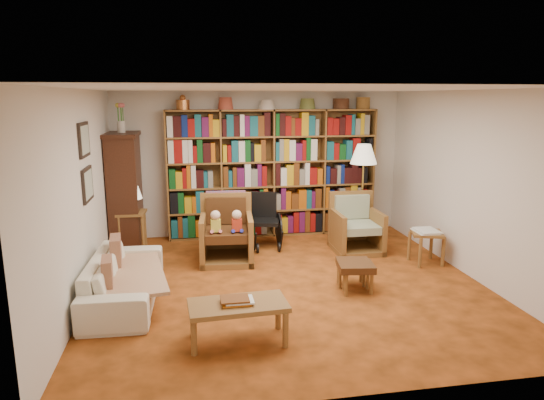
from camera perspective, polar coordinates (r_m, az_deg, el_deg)
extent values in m
plane|color=#B5541B|center=(6.48, 1.95, -9.79)|extent=(5.00, 5.00, 0.00)
plane|color=white|center=(6.01, 2.12, 12.92)|extent=(5.00, 5.00, 0.00)
plane|color=silver|center=(8.55, -1.41, 4.27)|extent=(5.00, 0.00, 5.00)
plane|color=silver|center=(3.78, 9.85, -5.97)|extent=(5.00, 0.00, 5.00)
plane|color=silver|center=(6.13, -21.51, 0.30)|extent=(0.00, 5.00, 5.00)
plane|color=silver|center=(7.06, 22.31, 1.71)|extent=(0.00, 5.00, 5.00)
cube|color=brown|center=(8.45, 0.10, 3.15)|extent=(3.60, 0.30, 2.20)
cube|color=#3D1D10|center=(8.09, -16.86, 0.78)|extent=(0.45, 0.90, 1.80)
cube|color=#3D1D10|center=(7.97, -17.27, 7.36)|extent=(0.50, 0.95, 0.06)
cylinder|color=beige|center=(7.96, -17.33, 8.22)|extent=(0.12, 0.12, 0.18)
cube|color=black|center=(6.32, -21.26, 6.63)|extent=(0.03, 0.52, 0.42)
cube|color=gray|center=(6.32, -21.12, 6.64)|extent=(0.01, 0.44, 0.34)
cube|color=black|center=(6.39, -20.88, 1.73)|extent=(0.03, 0.52, 0.42)
cube|color=gray|center=(6.39, -20.75, 1.73)|extent=(0.01, 0.44, 0.34)
imported|color=beige|center=(6.14, -16.98, -8.79)|extent=(1.93, 0.81, 0.56)
cube|color=beige|center=(6.13, -16.52, -8.60)|extent=(1.03, 1.61, 0.04)
cube|color=maroon|center=(6.43, -17.86, -6.28)|extent=(0.16, 0.40, 0.39)
cube|color=maroon|center=(5.78, -18.79, -8.44)|extent=(0.15, 0.36, 0.35)
cube|color=brown|center=(7.88, -16.20, -1.47)|extent=(0.45, 0.45, 0.04)
cylinder|color=brown|center=(7.82, -17.46, -4.12)|extent=(0.05, 0.05, 0.61)
cylinder|color=brown|center=(7.78, -14.93, -4.05)|extent=(0.05, 0.05, 0.61)
cylinder|color=brown|center=(8.15, -17.16, -3.45)|extent=(0.05, 0.05, 0.61)
cylinder|color=brown|center=(8.11, -14.72, -3.38)|extent=(0.05, 0.05, 0.61)
cylinder|color=gold|center=(7.86, -16.25, -0.62)|extent=(0.12, 0.12, 0.20)
cone|color=#EEE5C4|center=(7.81, -16.36, 1.16)|extent=(0.36, 0.36, 0.28)
cube|color=brown|center=(7.33, -5.32, -6.83)|extent=(0.84, 0.87, 0.09)
cube|color=brown|center=(7.22, -8.15, -4.68)|extent=(0.14, 0.81, 0.69)
cube|color=brown|center=(7.27, -2.60, -4.45)|extent=(0.14, 0.81, 0.69)
cube|color=brown|center=(7.54, -5.60, -2.77)|extent=(0.78, 0.15, 0.97)
cube|color=#4A2913|center=(7.18, -5.36, -3.98)|extent=(0.66, 0.73, 0.13)
cube|color=#4A2913|center=(7.42, -5.59, -1.23)|extent=(0.61, 0.16, 0.41)
cube|color=#BC323F|center=(7.51, -5.67, -0.55)|extent=(0.61, 0.11, 0.43)
cube|color=brown|center=(7.87, 9.85, -5.65)|extent=(0.73, 0.76, 0.08)
cube|color=brown|center=(7.68, 7.62, -3.81)|extent=(0.07, 0.76, 0.65)
cube|color=brown|center=(7.90, 12.17, -3.53)|extent=(0.07, 0.76, 0.65)
cube|color=brown|center=(8.06, 9.16, -2.14)|extent=(0.73, 0.08, 0.91)
cube|color=#97A382|center=(7.74, 10.02, -3.15)|extent=(0.57, 0.64, 0.12)
cube|color=#97A382|center=(7.95, 9.37, -0.78)|extent=(0.57, 0.10, 0.38)
cube|color=black|center=(7.83, -0.76, -2.58)|extent=(0.52, 0.52, 0.06)
cube|color=black|center=(7.98, -1.00, -0.55)|extent=(0.43, 0.15, 0.43)
cylinder|color=black|center=(7.93, -2.57, -3.62)|extent=(0.03, 0.53, 0.53)
cylinder|color=black|center=(8.00, 0.82, -3.46)|extent=(0.03, 0.53, 0.53)
cylinder|color=black|center=(7.65, -1.71, -5.69)|extent=(0.03, 0.15, 0.15)
cylinder|color=black|center=(7.71, 0.83, -5.56)|extent=(0.03, 0.15, 0.15)
cylinder|color=gold|center=(8.38, 10.35, -4.75)|extent=(0.28, 0.28, 0.03)
cylinder|color=gold|center=(8.21, 10.53, -0.19)|extent=(0.03, 0.03, 1.39)
cone|color=#EEE5C4|center=(8.08, 10.74, 5.34)|extent=(0.44, 0.44, 0.32)
cube|color=brown|center=(7.43, 17.77, -3.73)|extent=(0.54, 0.54, 0.04)
cylinder|color=brown|center=(7.27, 17.04, -6.02)|extent=(0.05, 0.05, 0.44)
cylinder|color=brown|center=(7.43, 19.49, -5.79)|extent=(0.05, 0.05, 0.44)
cylinder|color=brown|center=(7.57, 15.84, -5.22)|extent=(0.05, 0.05, 0.44)
cylinder|color=brown|center=(7.72, 18.22, -5.02)|extent=(0.05, 0.05, 0.44)
cube|color=silver|center=(7.42, 17.79, -3.47)|extent=(0.40, 0.45, 0.03)
cube|color=#4A2913|center=(6.20, 9.85, -7.74)|extent=(0.48, 0.43, 0.09)
cylinder|color=brown|center=(6.10, 8.73, -9.90)|extent=(0.04, 0.04, 0.28)
cylinder|color=brown|center=(6.21, 11.63, -9.62)|extent=(0.04, 0.04, 0.28)
cylinder|color=brown|center=(6.33, 7.97, -9.04)|extent=(0.04, 0.04, 0.28)
cylinder|color=brown|center=(6.44, 10.78, -8.79)|extent=(0.04, 0.04, 0.28)
cube|color=#4A2913|center=(6.36, 9.55, -7.38)|extent=(0.46, 0.41, 0.08)
cylinder|color=brown|center=(6.27, 8.52, -9.37)|extent=(0.04, 0.04, 0.27)
cylinder|color=brown|center=(6.37, 11.20, -9.12)|extent=(0.04, 0.04, 0.27)
cylinder|color=brown|center=(6.49, 7.83, -8.59)|extent=(0.04, 0.04, 0.27)
cylinder|color=brown|center=(6.58, 10.43, -8.37)|extent=(0.04, 0.04, 0.27)
cube|color=brown|center=(4.92, -4.02, -12.25)|extent=(1.00, 0.55, 0.05)
cylinder|color=brown|center=(4.81, -9.18, -15.69)|extent=(0.06, 0.06, 0.36)
cylinder|color=brown|center=(4.89, 1.61, -15.05)|extent=(0.06, 0.06, 0.36)
cylinder|color=brown|center=(5.17, -9.25, -13.65)|extent=(0.06, 0.06, 0.36)
cylinder|color=brown|center=(5.24, 0.72, -13.10)|extent=(0.06, 0.06, 0.36)
cube|color=brown|center=(4.90, -4.03, -11.70)|extent=(0.29, 0.24, 0.05)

